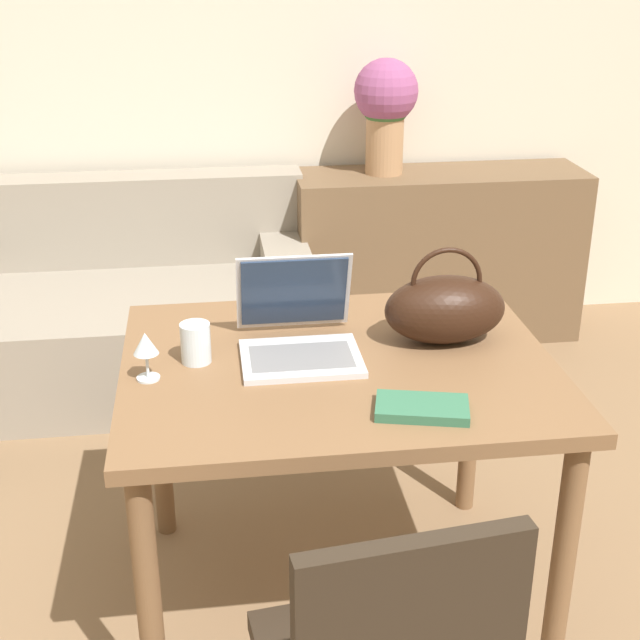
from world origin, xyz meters
TOP-DOWN VIEW (x-y plane):
  - wall_back at (0.00, 2.79)m, footprint 10.00×0.06m
  - dining_table at (-0.04, 0.71)m, footprint 1.13×0.91m
  - couch at (-0.72, 2.27)m, footprint 1.57×0.94m
  - sideboard at (0.71, 2.53)m, footprint 1.34×0.40m
  - laptop at (-0.14, 0.80)m, footprint 0.31×0.34m
  - drinking_glass at (-0.41, 0.76)m, footprint 0.08×0.08m
  - wine_glass at (-0.53, 0.67)m, footprint 0.06×0.06m
  - handbag at (0.26, 0.80)m, footprint 0.33×0.20m
  - flower_vase at (0.45, 2.55)m, footprint 0.28×0.28m
  - book at (0.11, 0.41)m, footprint 0.24×0.17m

SIDE VIEW (x-z plane):
  - couch at x=-0.72m, z-range -0.13..0.69m
  - sideboard at x=0.71m, z-range 0.00..0.80m
  - dining_table at x=-0.04m, z-range 0.29..1.07m
  - book at x=0.11m, z-range 0.78..0.80m
  - drinking_glass at x=-0.41m, z-range 0.78..0.89m
  - laptop at x=-0.14m, z-range 0.72..0.97m
  - wine_glass at x=-0.53m, z-range 0.80..0.93m
  - handbag at x=0.26m, z-range 0.74..1.01m
  - flower_vase at x=0.45m, z-range 0.86..1.37m
  - wall_back at x=0.00m, z-range 0.00..2.70m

